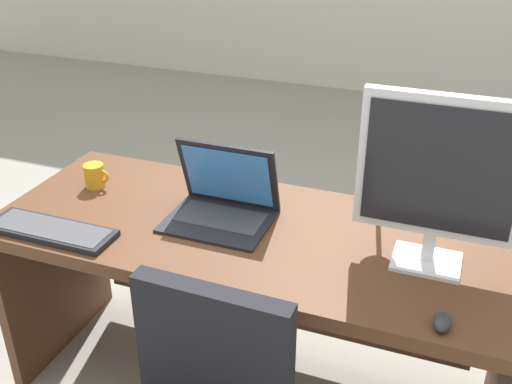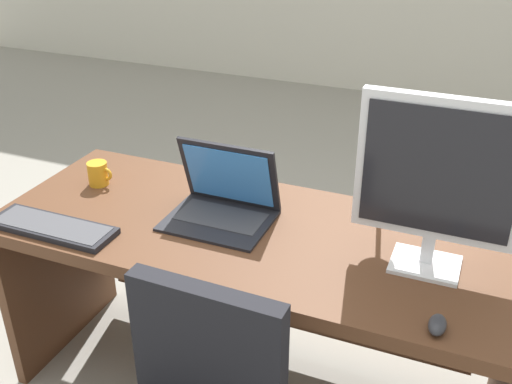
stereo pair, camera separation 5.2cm
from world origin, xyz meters
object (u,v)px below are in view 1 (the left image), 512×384
object	(u,v)px
mouse	(442,321)
coffee_mug	(95,176)
laptop	(224,195)
desk	(257,270)
keyboard	(51,230)
desk_lamp	(386,131)
monitor	(440,174)

from	to	relation	value
mouse	coffee_mug	distance (m)	1.33
laptop	coffee_mug	xyz separation A→B (m)	(-0.53, 0.03, -0.03)
desk	mouse	distance (m)	0.74
keyboard	desk_lamp	size ratio (longest dim) A/B	1.03
laptop	mouse	xyz separation A→B (m)	(0.75, -0.33, -0.06)
desk	desk_lamp	size ratio (longest dim) A/B	4.13
desk	coffee_mug	xyz separation A→B (m)	(-0.66, 0.04, 0.24)
keyboard	laptop	bearing A→B (deg)	32.64
mouse	coffee_mug	size ratio (longest dim) A/B	0.82
keyboard	coffee_mug	world-z (taller)	coffee_mug
keyboard	monitor	bearing A→B (deg)	12.28
mouse	coffee_mug	world-z (taller)	coffee_mug
coffee_mug	keyboard	bearing A→B (deg)	-80.74
mouse	desk_lamp	bearing A→B (deg)	116.94
monitor	laptop	xyz separation A→B (m)	(-0.68, 0.06, -0.22)
monitor	laptop	distance (m)	0.72
desk	monitor	world-z (taller)	monitor
coffee_mug	desk	bearing A→B (deg)	-3.24
laptop	mouse	bearing A→B (deg)	-23.91
desk	monitor	size ratio (longest dim) A/B	3.30
desk	monitor	xyz separation A→B (m)	(0.56, -0.05, 0.49)
desk	keyboard	xyz separation A→B (m)	(-0.60, -0.30, 0.20)
desk	keyboard	bearing A→B (deg)	-153.62
desk	desk_lamp	xyz separation A→B (m)	(0.37, 0.19, 0.50)
desk_lamp	coffee_mug	size ratio (longest dim) A/B	4.22
desk	keyboard	world-z (taller)	keyboard
laptop	mouse	distance (m)	0.82
laptop	coffee_mug	distance (m)	0.54
desk	laptop	world-z (taller)	laptop
coffee_mug	mouse	bearing A→B (deg)	-15.68
monitor	laptop	size ratio (longest dim) A/B	1.52
desk	desk_lamp	world-z (taller)	desk_lamp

